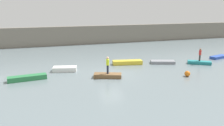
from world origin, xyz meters
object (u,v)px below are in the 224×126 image
rowboat_white (65,69)px  person_red_shirt (200,54)px  rowboat_blue (219,57)px  mooring_buoy (187,74)px  person_hiviz_shirt (108,64)px  rowboat_green (27,78)px  rowboat_yellow (127,62)px  rowboat_teal (199,63)px  rowboat_brown (108,76)px  rowboat_grey (163,62)px

rowboat_white → person_red_shirt: person_red_shirt is taller
rowboat_blue → mooring_buoy: mooring_buoy is taller
rowboat_blue → person_hiviz_shirt: person_hiviz_shirt is taller
rowboat_green → person_red_shirt: (21.38, 0.28, 1.10)m
mooring_buoy → rowboat_yellow: bearing=120.1°
rowboat_white → person_red_shirt: size_ratio=1.59×
rowboat_blue → mooring_buoy: 11.85m
rowboat_green → mooring_buoy: 16.95m
rowboat_yellow → rowboat_teal: rowboat_yellow is taller
rowboat_green → rowboat_white: 4.71m
rowboat_brown → rowboat_yellow: 6.35m
mooring_buoy → rowboat_grey: bearing=85.1°
rowboat_green → rowboat_grey: rowboat_green is taller
rowboat_brown → mooring_buoy: mooring_buoy is taller
rowboat_green → rowboat_teal: size_ratio=1.30×
rowboat_yellow → mooring_buoy: 8.24m
rowboat_teal → person_hiviz_shirt: person_hiviz_shirt is taller
rowboat_brown → rowboat_yellow: size_ratio=0.76×
rowboat_white → person_hiviz_shirt: size_ratio=1.47×
rowboat_teal → rowboat_grey: bearing=-169.4°
rowboat_white → mooring_buoy: (12.35, -6.32, 0.04)m
rowboat_green → person_red_shirt: person_red_shirt is taller
rowboat_teal → mooring_buoy: 6.53m
rowboat_grey → person_hiviz_shirt: size_ratio=1.70×
rowboat_grey → person_red_shirt: size_ratio=1.85×
rowboat_brown → person_red_shirt: 13.42m
rowboat_teal → rowboat_green: bearing=-145.8°
rowboat_teal → rowboat_blue: 5.48m
rowboat_teal → rowboat_blue: (5.07, 2.10, -0.01)m
mooring_buoy → person_hiviz_shirt: bearing=164.2°
rowboat_yellow → person_hiviz_shirt: 6.46m
rowboat_white → person_hiviz_shirt: bearing=-30.6°
rowboat_white → rowboat_blue: (22.34, 0.08, -0.08)m
rowboat_teal → rowboat_brown: bearing=-138.2°
person_red_shirt → mooring_buoy: bearing=-138.9°
rowboat_green → rowboat_blue: 26.55m
rowboat_brown → mooring_buoy: 8.64m
rowboat_white → rowboat_grey: size_ratio=0.86×
rowboat_green → rowboat_white: bearing=23.4°
rowboat_green → person_red_shirt: 21.41m
rowboat_grey → rowboat_teal: bearing=-3.6°
rowboat_grey → person_red_shirt: (4.39, -1.85, 1.17)m
rowboat_brown → mooring_buoy: (8.32, -2.35, 0.10)m
rowboat_teal → person_hiviz_shirt: bearing=-138.2°
rowboat_blue → person_hiviz_shirt: 18.78m
rowboat_white → mooring_buoy: 13.87m
rowboat_green → rowboat_yellow: rowboat_yellow is taller
rowboat_blue → rowboat_grey: bearing=166.7°
person_red_shirt → person_hiviz_shirt: bearing=-171.7°
rowboat_brown → rowboat_blue: 18.74m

